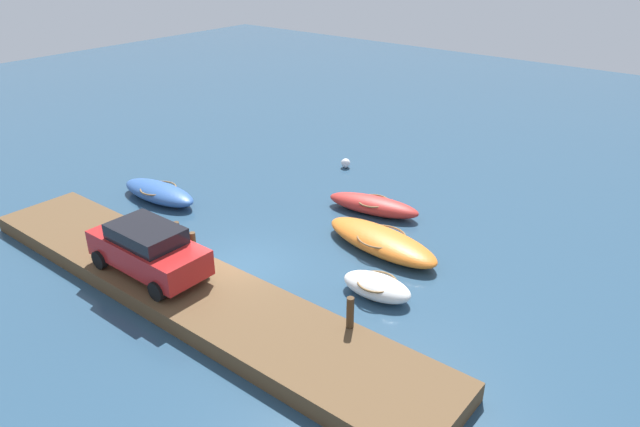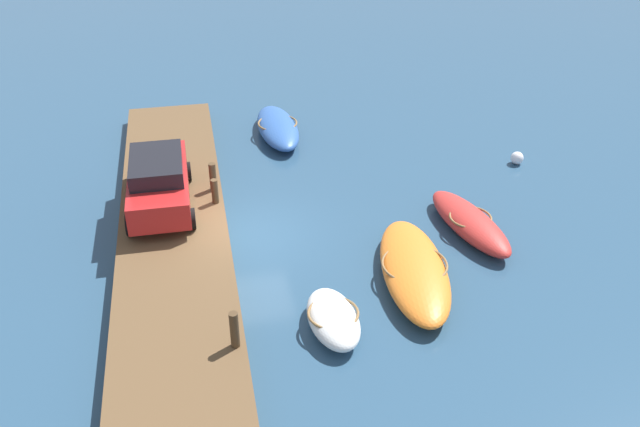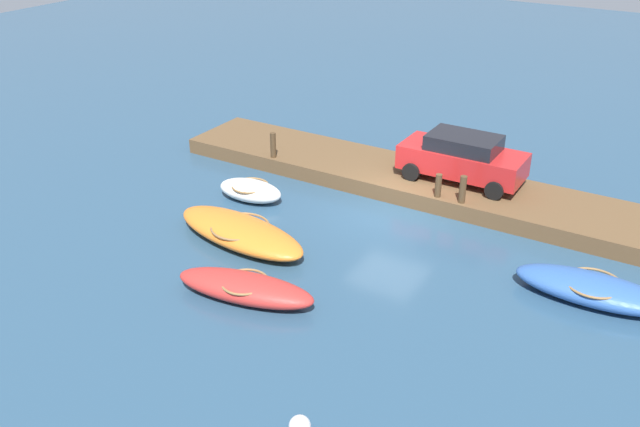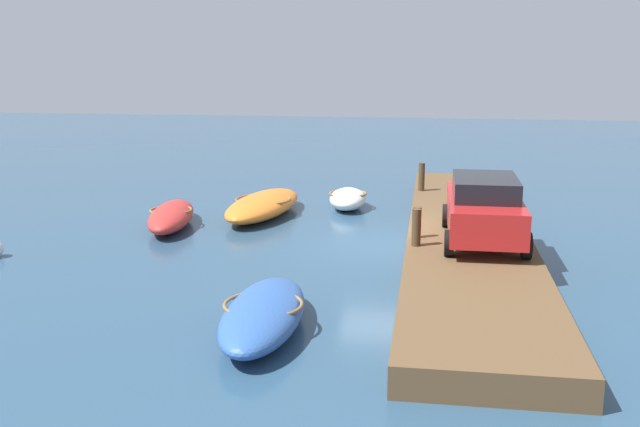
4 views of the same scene
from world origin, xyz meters
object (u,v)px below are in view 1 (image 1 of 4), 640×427
object	(u,v)px
mooring_post_west	(177,234)
mooring_post_mid_west	(193,243)
rowboat_blue	(159,192)
rowboat_red	(373,205)
motorboat_orange	(381,241)
mooring_post_mid_east	(350,312)
marker_buoy	(346,163)
dinghy_white	(377,286)
parked_car	(148,248)

from	to	relation	value
mooring_post_west	mooring_post_mid_west	size ratio (longest dim) A/B	1.16
mooring_post_mid_west	rowboat_blue	bearing A→B (deg)	153.68
rowboat_red	motorboat_orange	world-z (taller)	motorboat_orange
rowboat_red	motorboat_orange	distance (m)	3.20
mooring_post_mid_east	marker_buoy	bearing A→B (deg)	126.93
dinghy_white	mooring_post_west	distance (m)	7.37
rowboat_blue	mooring_post_mid_west	world-z (taller)	mooring_post_mid_west
motorboat_orange	rowboat_blue	distance (m)	10.44
dinghy_white	mooring_post_mid_west	world-z (taller)	mooring_post_mid_west
rowboat_red	parked_car	distance (m)	9.79
parked_car	marker_buoy	world-z (taller)	parked_car
motorboat_orange	rowboat_blue	bearing A→B (deg)	-159.17
rowboat_blue	mooring_post_west	size ratio (longest dim) A/B	4.44
dinghy_white	mooring_post_west	world-z (taller)	mooring_post_west
dinghy_white	marker_buoy	bearing A→B (deg)	128.20
rowboat_red	parked_car	xyz separation A→B (m)	(-2.57, -9.38, 1.10)
rowboat_blue	rowboat_red	bearing A→B (deg)	28.76
rowboat_red	mooring_post_mid_east	bearing A→B (deg)	-70.91
dinghy_white	mooring_post_west	size ratio (longest dim) A/B	2.62
mooring_post_mid_east	rowboat_blue	bearing A→B (deg)	167.24
motorboat_orange	marker_buoy	size ratio (longest dim) A/B	10.97
rowboat_red	parked_car	size ratio (longest dim) A/B	0.96
rowboat_blue	marker_buoy	xyz separation A→B (m)	(4.11, 8.33, -0.14)
mooring_post_mid_west	marker_buoy	bearing A→B (deg)	98.21
rowboat_red	marker_buoy	xyz separation A→B (m)	(-4.02, 3.48, -0.13)
mooring_post_west	rowboat_red	bearing A→B (deg)	66.94
parked_car	marker_buoy	size ratio (longest dim) A/B	9.22
rowboat_red	rowboat_blue	world-z (taller)	rowboat_blue
mooring_post_mid_east	parked_car	bearing A→B (deg)	-166.26
rowboat_blue	parked_car	distance (m)	7.25
motorboat_orange	parked_car	distance (m)	8.37
motorboat_orange	dinghy_white	distance (m)	3.10
mooring_post_mid_west	mooring_post_mid_east	xyz separation A→B (m)	(6.78, 0.00, 0.08)
dinghy_white	parked_car	world-z (taller)	parked_car
dinghy_white	marker_buoy	xyz separation A→B (m)	(-7.64, 8.63, -0.13)
dinghy_white	parked_car	xyz separation A→B (m)	(-6.19, -4.23, 1.10)
mooring_post_west	marker_buoy	world-z (taller)	mooring_post_west
mooring_post_west	mooring_post_mid_west	world-z (taller)	mooring_post_west
rowboat_red	motorboat_orange	bearing A→B (deg)	-61.11
motorboat_orange	parked_car	xyz separation A→B (m)	(-4.61, -6.90, 1.09)
mooring_post_west	marker_buoy	xyz separation A→B (m)	(-0.75, 11.16, -0.82)
parked_car	marker_buoy	bearing A→B (deg)	96.13
rowboat_blue	mooring_post_mid_east	distance (m)	12.84
marker_buoy	mooring_post_west	bearing A→B (deg)	-86.15
rowboat_red	mooring_post_mid_east	xyz separation A→B (m)	(4.37, -7.68, 0.71)
motorboat_orange	mooring_post_west	xyz separation A→B (m)	(-5.30, -5.20, 0.68)
mooring_post_west	mooring_post_mid_west	distance (m)	0.86
marker_buoy	mooring_post_mid_east	bearing A→B (deg)	-53.07
dinghy_white	rowboat_blue	size ratio (longest dim) A/B	0.59
rowboat_blue	mooring_post_mid_east	xyz separation A→B (m)	(12.50, -2.83, 0.70)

